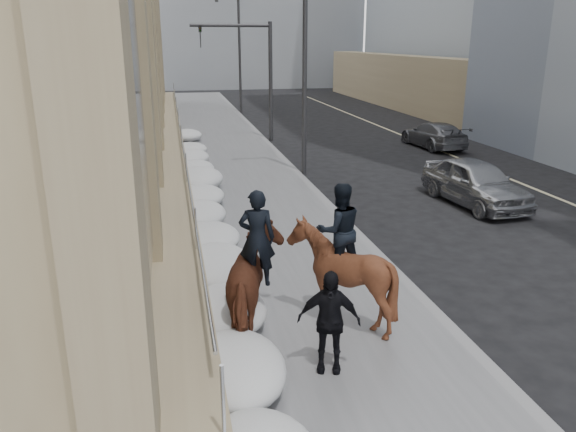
# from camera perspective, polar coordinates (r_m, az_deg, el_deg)

# --- Properties ---
(ground) EXTENTS (140.00, 140.00, 0.00)m
(ground) POSITION_cam_1_polar(r_m,az_deg,el_deg) (9.17, 4.19, -16.59)
(ground) COLOR black
(ground) RESTS_ON ground
(sidewalk) EXTENTS (5.00, 80.00, 0.12)m
(sidewalk) POSITION_cam_1_polar(r_m,az_deg,el_deg) (18.14, -4.41, 1.20)
(sidewalk) COLOR #5A5A5D
(sidewalk) RESTS_ON ground
(curb) EXTENTS (0.24, 80.00, 0.12)m
(curb) POSITION_cam_1_polar(r_m,az_deg,el_deg) (18.64, 3.61, 1.66)
(curb) COLOR slate
(curb) RESTS_ON ground
(lane_line) EXTENTS (0.15, 70.00, 0.01)m
(lane_line) POSITION_cam_1_polar(r_m,az_deg,el_deg) (22.03, 23.81, 2.52)
(lane_line) COLOR #BFB78C
(lane_line) RESTS_ON ground
(bg_building_far) EXTENTS (24.00, 12.00, 20.00)m
(bg_building_far) POSITION_cam_1_polar(r_m,az_deg,el_deg) (79.52, -15.47, 20.41)
(bg_building_far) COLOR gray
(bg_building_far) RESTS_ON ground
(streetlight_mid) EXTENTS (1.71, 0.24, 8.00)m
(streetlight_mid) POSITION_cam_1_polar(r_m,az_deg,el_deg) (21.85, 1.29, 16.04)
(streetlight_mid) COLOR #2D2D30
(streetlight_mid) RESTS_ON ground
(streetlight_far) EXTENTS (1.71, 0.24, 8.00)m
(streetlight_far) POSITION_cam_1_polar(r_m,az_deg,el_deg) (41.58, -5.18, 16.66)
(streetlight_far) COLOR #2D2D30
(streetlight_far) RESTS_ON ground
(traffic_signal) EXTENTS (4.10, 0.22, 6.00)m
(traffic_signal) POSITION_cam_1_polar(r_m,az_deg,el_deg) (29.61, -3.62, 15.27)
(traffic_signal) COLOR #2D2D30
(traffic_signal) RESTS_ON ground
(snow_bank) EXTENTS (1.70, 18.10, 0.76)m
(snow_bank) POSITION_cam_1_polar(r_m,az_deg,el_deg) (16.10, -8.57, 0.46)
(snow_bank) COLOR silver
(snow_bank) RESTS_ON sidewalk
(mounted_horse_left) EXTENTS (1.39, 2.36, 2.60)m
(mounted_horse_left) POSITION_cam_1_polar(r_m,az_deg,el_deg) (9.84, -3.25, -6.51)
(mounted_horse_left) COLOR #4D2617
(mounted_horse_left) RESTS_ON sidewalk
(mounted_horse_right) EXTENTS (1.67, 1.85, 2.63)m
(mounted_horse_right) POSITION_cam_1_polar(r_m,az_deg,el_deg) (10.16, 5.32, -5.29)
(mounted_horse_right) COLOR #442213
(mounted_horse_right) RESTS_ON sidewalk
(pedestrian) EXTENTS (1.06, 0.67, 1.68)m
(pedestrian) POSITION_cam_1_polar(r_m,az_deg,el_deg) (8.87, 4.17, -10.60)
(pedestrian) COLOR black
(pedestrian) RESTS_ON sidewalk
(car_silver) EXTENTS (2.15, 4.51, 1.49)m
(car_silver) POSITION_cam_1_polar(r_m,az_deg,el_deg) (19.08, 18.50, 3.28)
(car_silver) COLOR #929499
(car_silver) RESTS_ON ground
(car_grey) EXTENTS (2.04, 4.46, 1.27)m
(car_grey) POSITION_cam_1_polar(r_m,az_deg,el_deg) (28.93, 14.57, 7.98)
(car_grey) COLOR #595A61
(car_grey) RESTS_ON ground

